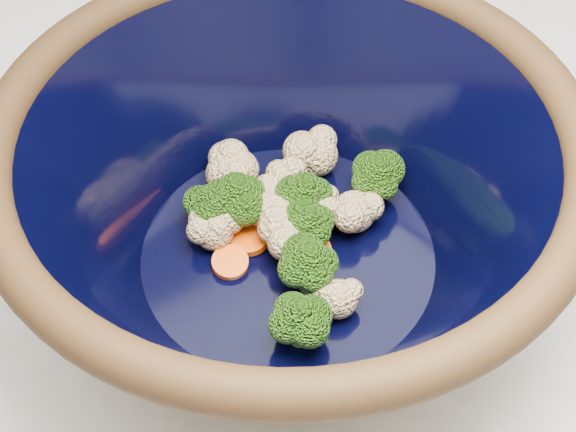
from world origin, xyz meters
The scene contains 2 objects.
mixing_bowl centered at (-0.11, -0.04, 1.00)m, with size 0.49×0.49×0.17m.
vegetable_pile centered at (-0.10, -0.02, 0.96)m, with size 0.16×0.19×0.05m.
Camera 1 is at (-0.30, -0.35, 1.41)m, focal length 50.00 mm.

